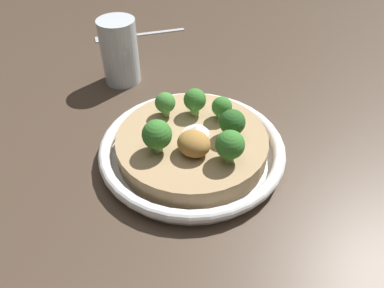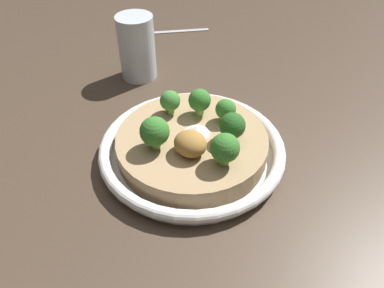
{
  "view_description": "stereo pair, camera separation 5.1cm",
  "coord_description": "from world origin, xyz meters",
  "views": [
    {
      "loc": [
        0.22,
        -0.32,
        0.36
      ],
      "look_at": [
        0.0,
        0.0,
        0.02
      ],
      "focal_mm": 35.0,
      "sensor_mm": 36.0,
      "label": 1
    },
    {
      "loc": [
        0.26,
        -0.28,
        0.36
      ],
      "look_at": [
        0.0,
        0.0,
        0.02
      ],
      "focal_mm": 35.0,
      "sensor_mm": 36.0,
      "label": 2
    }
  ],
  "objects": [
    {
      "name": "ground_plane",
      "position": [
        0.0,
        0.0,
        0.0
      ],
      "size": [
        6.0,
        6.0,
        0.0
      ],
      "primitive_type": "plane",
      "color": "#47382B"
    },
    {
      "name": "broccoli_front",
      "position": [
        -0.02,
        -0.05,
        0.06
      ],
      "size": [
        0.04,
        0.04,
        0.05
      ],
      "color": "#84A856",
      "rests_on": "risotto_bowl"
    },
    {
      "name": "crispy_onion_garnish",
      "position": [
        0.02,
        -0.03,
        0.05
      ],
      "size": [
        0.04,
        0.04,
        0.03
      ],
      "color": "#A37538",
      "rests_on": "risotto_bowl"
    },
    {
      "name": "broccoli_back",
      "position": [
        -0.03,
        0.04,
        0.06
      ],
      "size": [
        0.03,
        0.03,
        0.04
      ],
      "color": "#84A856",
      "rests_on": "risotto_bowl"
    },
    {
      "name": "risotto_bowl",
      "position": [
        0.0,
        0.0,
        0.02
      ],
      "size": [
        0.26,
        0.26,
        0.04
      ],
      "color": "white",
      "rests_on": "ground_plane"
    },
    {
      "name": "broccoli_back_right",
      "position": [
        0.01,
        0.06,
        0.06
      ],
      "size": [
        0.03,
        0.03,
        0.03
      ],
      "color": "#668E47",
      "rests_on": "risotto_bowl"
    },
    {
      "name": "broccoli_left",
      "position": [
        -0.06,
        0.02,
        0.06
      ],
      "size": [
        0.03,
        0.03,
        0.04
      ],
      "color": "#84A856",
      "rests_on": "risotto_bowl"
    },
    {
      "name": "drinking_glass",
      "position": [
        -0.22,
        0.09,
        0.06
      ],
      "size": [
        0.06,
        0.06,
        0.11
      ],
      "color": "silver",
      "rests_on": "ground_plane"
    },
    {
      "name": "broccoli_front_right",
      "position": [
        0.06,
        -0.01,
        0.06
      ],
      "size": [
        0.04,
        0.04,
        0.04
      ],
      "color": "#84A856",
      "rests_on": "risotto_bowl"
    },
    {
      "name": "broccoli_right",
      "position": [
        0.04,
        0.03,
        0.06
      ],
      "size": [
        0.03,
        0.03,
        0.04
      ],
      "color": "#84A856",
      "rests_on": "risotto_bowl"
    },
    {
      "name": "cheese_sprinkle",
      "position": [
        -0.0,
        0.01,
        0.04
      ],
      "size": [
        0.04,
        0.04,
        0.01
      ],
      "color": "white",
      "rests_on": "risotto_bowl"
    },
    {
      "name": "fork_utensil",
      "position": [
        -0.33,
        0.24,
        0.0
      ],
      "size": [
        0.14,
        0.16,
        0.0
      ],
      "rotation": [
        0.0,
        0.0,
        4.04
      ],
      "color": "#B7B7BC",
      "rests_on": "ground_plane"
    }
  ]
}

